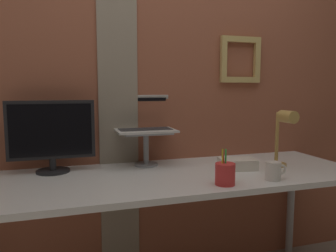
{
  "coord_description": "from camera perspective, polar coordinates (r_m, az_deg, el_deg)",
  "views": [
    {
      "loc": [
        -0.52,
        -1.61,
        1.21
      ],
      "look_at": [
        0.01,
        0.11,
        1.0
      ],
      "focal_mm": 34.81,
      "sensor_mm": 36.0,
      "label": 1
    }
  ],
  "objects": [
    {
      "name": "paper_clutter_stack",
      "position": [
        1.92,
        12.07,
        -6.49
      ],
      "size": [
        0.22,
        0.17,
        0.06
      ],
      "primitive_type": "cube",
      "rotation": [
        0.0,
        0.0,
        -0.17
      ],
      "color": "silver",
      "rests_on": "desk"
    },
    {
      "name": "pen_cup",
      "position": [
        1.6,
        9.97,
        -8.24
      ],
      "size": [
        0.1,
        0.1,
        0.17
      ],
      "color": "red",
      "rests_on": "desk"
    },
    {
      "name": "laptop",
      "position": [
        1.99,
        -4.37,
        0.9
      ],
      "size": [
        0.35,
        0.3,
        0.21
      ],
      "color": "silver",
      "rests_on": "laptop_stand"
    },
    {
      "name": "desk",
      "position": [
        1.79,
        0.97,
        -10.48
      ],
      "size": [
        2.12,
        0.71,
        0.75
      ],
      "color": "white",
      "rests_on": "ground_plane"
    },
    {
      "name": "coffee_mug",
      "position": [
        1.73,
        18.0,
        -7.48
      ],
      "size": [
        0.12,
        0.08,
        0.09
      ],
      "color": "silver",
      "rests_on": "desk"
    },
    {
      "name": "desk_lamp",
      "position": [
        1.98,
        19.5,
        -1.08
      ],
      "size": [
        0.12,
        0.2,
        0.34
      ],
      "color": "tan",
      "rests_on": "desk"
    },
    {
      "name": "brick_wall_back",
      "position": [
        2.11,
        -2.98,
        7.0
      ],
      "size": [
        3.33,
        0.16,
        2.46
      ],
      "color": "#9E563D",
      "rests_on": "ground_plane"
    },
    {
      "name": "laptop_stand",
      "position": [
        1.94,
        -3.87,
        -2.93
      ],
      "size": [
        0.28,
        0.22,
        0.2
      ],
      "color": "gray",
      "rests_on": "desk"
    },
    {
      "name": "monitor",
      "position": [
        1.88,
        -19.73,
        -1.14
      ],
      "size": [
        0.46,
        0.18,
        0.39
      ],
      "color": "black",
      "rests_on": "desk"
    }
  ]
}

